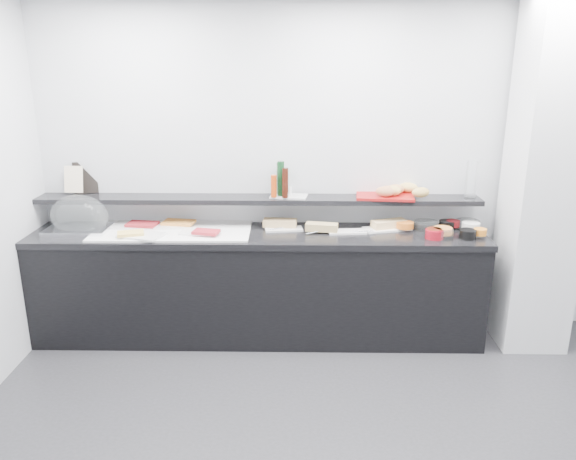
{
  "coord_description": "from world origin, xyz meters",
  "views": [
    {
      "loc": [
        -0.38,
        -2.56,
        2.24
      ],
      "look_at": [
        -0.45,
        1.45,
        1.0
      ],
      "focal_mm": 35.0,
      "sensor_mm": 36.0,
      "label": 1
    }
  ],
  "objects_px": {
    "condiment_tray": "(289,196)",
    "bread_tray": "(385,196)",
    "sandwich_plate_mid": "(347,232)",
    "carafe": "(471,180)",
    "framed_print": "(85,178)",
    "cloche_base": "(79,230)"
  },
  "relations": [
    {
      "from": "framed_print",
      "to": "bread_tray",
      "type": "height_order",
      "value": "framed_print"
    },
    {
      "from": "carafe",
      "to": "condiment_tray",
      "type": "bearing_deg",
      "value": 179.06
    },
    {
      "from": "condiment_tray",
      "to": "carafe",
      "type": "relative_size",
      "value": 0.98
    },
    {
      "from": "sandwich_plate_mid",
      "to": "bread_tray",
      "type": "relative_size",
      "value": 0.66
    },
    {
      "from": "cloche_base",
      "to": "sandwich_plate_mid",
      "type": "xyz_separation_m",
      "value": [
        2.15,
        0.02,
        -0.01
      ]
    },
    {
      "from": "bread_tray",
      "to": "condiment_tray",
      "type": "bearing_deg",
      "value": -173.32
    },
    {
      "from": "condiment_tray",
      "to": "bread_tray",
      "type": "distance_m",
      "value": 0.78
    },
    {
      "from": "framed_print",
      "to": "sandwich_plate_mid",
      "type": "bearing_deg",
      "value": -21.3
    },
    {
      "from": "bread_tray",
      "to": "carafe",
      "type": "xyz_separation_m",
      "value": [
        0.68,
        -0.04,
        0.14
      ]
    },
    {
      "from": "condiment_tray",
      "to": "carafe",
      "type": "distance_m",
      "value": 1.47
    },
    {
      "from": "cloche_base",
      "to": "bread_tray",
      "type": "bearing_deg",
      "value": 5.38
    },
    {
      "from": "sandwich_plate_mid",
      "to": "condiment_tray",
      "type": "height_order",
      "value": "condiment_tray"
    },
    {
      "from": "sandwich_plate_mid",
      "to": "carafe",
      "type": "relative_size",
      "value": 1.0
    },
    {
      "from": "framed_print",
      "to": "condiment_tray",
      "type": "relative_size",
      "value": 0.89
    },
    {
      "from": "carafe",
      "to": "bread_tray",
      "type": "bearing_deg",
      "value": 176.94
    },
    {
      "from": "condiment_tray",
      "to": "bread_tray",
      "type": "relative_size",
      "value": 0.64
    },
    {
      "from": "cloche_base",
      "to": "framed_print",
      "type": "bearing_deg",
      "value": 93.74
    },
    {
      "from": "sandwich_plate_mid",
      "to": "carafe",
      "type": "height_order",
      "value": "carafe"
    },
    {
      "from": "sandwich_plate_mid",
      "to": "condiment_tray",
      "type": "xyz_separation_m",
      "value": [
        -0.47,
        0.17,
        0.25
      ]
    },
    {
      "from": "condiment_tray",
      "to": "bread_tray",
      "type": "height_order",
      "value": "bread_tray"
    },
    {
      "from": "framed_print",
      "to": "bread_tray",
      "type": "xyz_separation_m",
      "value": [
        2.48,
        -0.1,
        -0.12
      ]
    },
    {
      "from": "framed_print",
      "to": "condiment_tray",
      "type": "distance_m",
      "value": 1.7
    }
  ]
}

